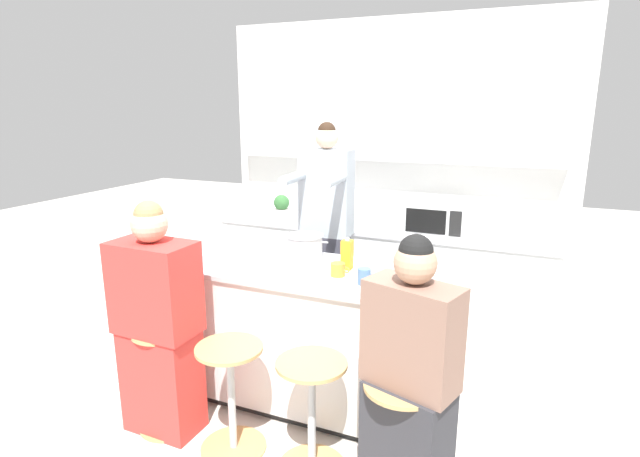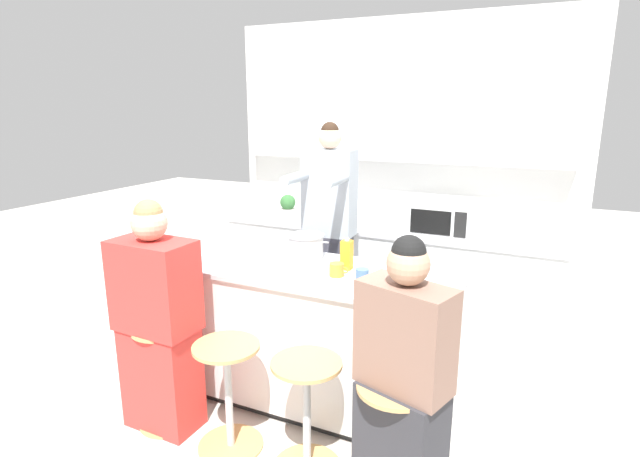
{
  "view_description": "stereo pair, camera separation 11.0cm",
  "coord_description": "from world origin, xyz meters",
  "px_view_note": "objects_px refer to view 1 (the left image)",
  "views": [
    {
      "loc": [
        1.2,
        -2.75,
        1.94
      ],
      "look_at": [
        0.0,
        0.07,
        1.18
      ],
      "focal_mm": 28.0,
      "sensor_mm": 36.0,
      "label": 1
    },
    {
      "loc": [
        1.3,
        -2.71,
        1.94
      ],
      "look_at": [
        0.0,
        0.07,
        1.18
      ],
      "focal_mm": 28.0,
      "sensor_mm": 36.0,
      "label": 2
    }
  ],
  "objects_px": {
    "bar_stool_leftmost": "(167,373)",
    "fruit_bowl": "(238,243)",
    "person_seated_near": "(409,388)",
    "coffee_cup_far": "(338,269)",
    "bar_stool_center_left": "(231,394)",
    "person_wrapped_blanket": "(158,327)",
    "coffee_cup_near": "(364,276)",
    "bar_stool_center_right": "(312,411)",
    "person_cooking": "(326,243)",
    "cooking_pot": "(305,246)",
    "potted_plant": "(282,206)",
    "banana_bunch": "(394,273)",
    "bar_stool_rightmost": "(400,437)",
    "microwave": "(435,218)",
    "kitchen_island": "(316,336)",
    "juice_carton": "(347,254)"
  },
  "relations": [
    {
      "from": "bar_stool_center_left",
      "to": "coffee_cup_near",
      "type": "bearing_deg",
      "value": 39.56
    },
    {
      "from": "person_seated_near",
      "to": "fruit_bowl",
      "type": "bearing_deg",
      "value": 167.91
    },
    {
      "from": "potted_plant",
      "to": "person_seated_near",
      "type": "bearing_deg",
      "value": -50.07
    },
    {
      "from": "cooking_pot",
      "to": "fruit_bowl",
      "type": "height_order",
      "value": "cooking_pot"
    },
    {
      "from": "fruit_bowl",
      "to": "bar_stool_leftmost",
      "type": "bearing_deg",
      "value": -92.08
    },
    {
      "from": "person_wrapped_blanket",
      "to": "person_seated_near",
      "type": "bearing_deg",
      "value": 1.59
    },
    {
      "from": "bar_stool_center_right",
      "to": "bar_stool_center_left",
      "type": "bearing_deg",
      "value": -177.32
    },
    {
      "from": "fruit_bowl",
      "to": "banana_bunch",
      "type": "relative_size",
      "value": 1.3
    },
    {
      "from": "person_cooking",
      "to": "cooking_pot",
      "type": "distance_m",
      "value": 0.5
    },
    {
      "from": "cooking_pot",
      "to": "coffee_cup_far",
      "type": "distance_m",
      "value": 0.42
    },
    {
      "from": "fruit_bowl",
      "to": "juice_carton",
      "type": "xyz_separation_m",
      "value": [
        0.88,
        -0.12,
        0.05
      ]
    },
    {
      "from": "bar_stool_center_left",
      "to": "person_wrapped_blanket",
      "type": "bearing_deg",
      "value": 179.22
    },
    {
      "from": "person_wrapped_blanket",
      "to": "banana_bunch",
      "type": "height_order",
      "value": "person_wrapped_blanket"
    },
    {
      "from": "bar_stool_center_left",
      "to": "coffee_cup_near",
      "type": "relative_size",
      "value": 5.92
    },
    {
      "from": "person_cooking",
      "to": "banana_bunch",
      "type": "xyz_separation_m",
      "value": [
        0.7,
        -0.62,
        0.05
      ]
    },
    {
      "from": "person_wrapped_blanket",
      "to": "fruit_bowl",
      "type": "bearing_deg",
      "value": 89.21
    },
    {
      "from": "bar_stool_rightmost",
      "to": "juice_carton",
      "type": "xyz_separation_m",
      "value": [
        -0.55,
        0.73,
        0.67
      ]
    },
    {
      "from": "person_seated_near",
      "to": "microwave",
      "type": "distance_m",
      "value": 2.11
    },
    {
      "from": "person_seated_near",
      "to": "juice_carton",
      "type": "distance_m",
      "value": 1.01
    },
    {
      "from": "person_cooking",
      "to": "fruit_bowl",
      "type": "bearing_deg",
      "value": -140.18
    },
    {
      "from": "banana_bunch",
      "to": "microwave",
      "type": "xyz_separation_m",
      "value": [
        -0.01,
        1.36,
        0.06
      ]
    },
    {
      "from": "person_cooking",
      "to": "potted_plant",
      "type": "relative_size",
      "value": 8.39
    },
    {
      "from": "bar_stool_leftmost",
      "to": "fruit_bowl",
      "type": "relative_size",
      "value": 2.92
    },
    {
      "from": "bar_stool_rightmost",
      "to": "coffee_cup_far",
      "type": "bearing_deg",
      "value": 133.73
    },
    {
      "from": "kitchen_island",
      "to": "potted_plant",
      "type": "distance_m",
      "value": 1.84
    },
    {
      "from": "kitchen_island",
      "to": "banana_bunch",
      "type": "relative_size",
      "value": 10.76
    },
    {
      "from": "person_wrapped_blanket",
      "to": "bar_stool_center_left",
      "type": "bearing_deg",
      "value": 0.8
    },
    {
      "from": "bar_stool_center_right",
      "to": "person_cooking",
      "type": "distance_m",
      "value": 1.47
    },
    {
      "from": "bar_stool_leftmost",
      "to": "potted_plant",
      "type": "distance_m",
      "value": 2.17
    },
    {
      "from": "person_seated_near",
      "to": "coffee_cup_far",
      "type": "relative_size",
      "value": 11.44
    },
    {
      "from": "bar_stool_rightmost",
      "to": "fruit_bowl",
      "type": "relative_size",
      "value": 2.92
    },
    {
      "from": "person_wrapped_blanket",
      "to": "microwave",
      "type": "height_order",
      "value": "person_wrapped_blanket"
    },
    {
      "from": "person_cooking",
      "to": "person_wrapped_blanket",
      "type": "xyz_separation_m",
      "value": [
        -0.53,
        -1.31,
        -0.23
      ]
    },
    {
      "from": "coffee_cup_far",
      "to": "potted_plant",
      "type": "distance_m",
      "value": 1.92
    },
    {
      "from": "bar_stool_center_left",
      "to": "person_wrapped_blanket",
      "type": "height_order",
      "value": "person_wrapped_blanket"
    },
    {
      "from": "bar_stool_center_right",
      "to": "bar_stool_leftmost",
      "type": "bearing_deg",
      "value": 178.99
    },
    {
      "from": "person_seated_near",
      "to": "coffee_cup_near",
      "type": "distance_m",
      "value": 0.72
    },
    {
      "from": "fruit_bowl",
      "to": "bar_stool_center_left",
      "type": "bearing_deg",
      "value": -61.5
    },
    {
      "from": "banana_bunch",
      "to": "fruit_bowl",
      "type": "bearing_deg",
      "value": 172.95
    },
    {
      "from": "banana_bunch",
      "to": "bar_stool_leftmost",
      "type": "bearing_deg",
      "value": -151.88
    },
    {
      "from": "bar_stool_rightmost",
      "to": "coffee_cup_far",
      "type": "distance_m",
      "value": 1.01
    },
    {
      "from": "cooking_pot",
      "to": "banana_bunch",
      "type": "distance_m",
      "value": 0.67
    },
    {
      "from": "bar_stool_leftmost",
      "to": "coffee_cup_near",
      "type": "xyz_separation_m",
      "value": [
        1.1,
        0.46,
        0.62
      ]
    },
    {
      "from": "cooking_pot",
      "to": "kitchen_island",
      "type": "bearing_deg",
      "value": -49.81
    },
    {
      "from": "coffee_cup_far",
      "to": "banana_bunch",
      "type": "height_order",
      "value": "coffee_cup_far"
    },
    {
      "from": "bar_stool_center_left",
      "to": "juice_carton",
      "type": "xyz_separation_m",
      "value": [
        0.42,
        0.73,
        0.67
      ]
    },
    {
      "from": "bar_stool_center_left",
      "to": "juice_carton",
      "type": "relative_size",
      "value": 3.19
    },
    {
      "from": "person_cooking",
      "to": "bar_stool_center_right",
      "type": "bearing_deg",
      "value": -74.27
    },
    {
      "from": "person_wrapped_blanket",
      "to": "coffee_cup_far",
      "type": "height_order",
      "value": "person_wrapped_blanket"
    },
    {
      "from": "kitchen_island",
      "to": "juice_carton",
      "type": "distance_m",
      "value": 0.59
    }
  ]
}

